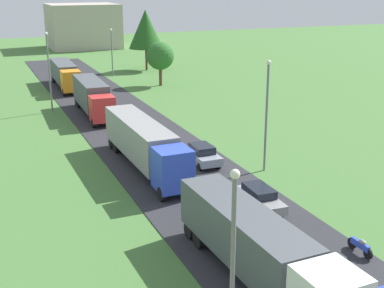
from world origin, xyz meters
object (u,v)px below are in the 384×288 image
at_px(lamppost_fourth, 112,50).
at_px(tree_maple, 160,56).
at_px(truck_second, 144,143).
at_px(motorcycle_courier, 360,246).
at_px(lamppost_second, 267,111).
at_px(distant_building, 83,26).
at_px(truck_lead, 258,247).
at_px(truck_fourth, 65,73).
at_px(truck_third, 93,96).
at_px(car_third, 203,154).
at_px(lamppost_third, 49,69).
at_px(tree_pine, 146,29).
at_px(lamppost_lead, 233,266).
at_px(car_second, 260,198).

bearing_deg(lamppost_fourth, tree_maple, -66.71).
distance_m(truck_second, motorcycle_courier, 19.23).
height_order(lamppost_second, distant_building, distant_building).
relative_size(truck_lead, motorcycle_courier, 6.85).
bearing_deg(distant_building, truck_fourth, -104.77).
distance_m(truck_second, truck_third, 19.15).
height_order(truck_second, car_third, truck_second).
distance_m(lamppost_second, lamppost_third, 29.41).
relative_size(lamppost_second, tree_pine, 0.88).
xyz_separation_m(motorcycle_courier, lamppost_fourth, (1.91, 60.87, 3.65)).
xyz_separation_m(truck_third, truck_fourth, (-0.14, 17.12, -0.13)).
xyz_separation_m(motorcycle_courier, distant_building, (5.47, 100.34, 4.29)).
distance_m(truck_lead, lamppost_second, 16.90).
bearing_deg(lamppost_fourth, lamppost_second, -89.86).
distance_m(truck_third, lamppost_fourth, 25.30).
distance_m(lamppost_second, tree_maple, 37.05).
bearing_deg(lamppost_fourth, lamppost_lead, -100.82).
bearing_deg(lamppost_third, truck_lead, -84.54).
distance_m(tree_pine, distant_building, 36.05).
relative_size(lamppost_lead, lamppost_second, 0.95).
relative_size(car_third, lamppost_third, 0.44).
bearing_deg(truck_third, motorcycle_courier, -80.00).
bearing_deg(motorcycle_courier, truck_third, 100.00).
bearing_deg(car_second, tree_pine, 79.25).
relative_size(car_third, lamppost_second, 0.46).
height_order(truck_lead, tree_maple, tree_maple).
distance_m(truck_second, lamppost_second, 10.00).
bearing_deg(car_second, lamppost_fourth, 85.71).
bearing_deg(lamppost_third, motorcycle_courier, -75.24).
xyz_separation_m(lamppost_second, lamppost_fourth, (-0.11, 47.06, -0.70)).
xyz_separation_m(car_third, tree_maple, (8.30, 33.63, 3.40)).
bearing_deg(car_second, lamppost_second, 57.32).
height_order(truck_lead, lamppost_lead, lamppost_lead).
bearing_deg(tree_maple, lamppost_second, -96.67).
bearing_deg(truck_fourth, truck_second, -89.96).
distance_m(truck_third, motorcycle_courier, 37.72).
bearing_deg(motorcycle_courier, tree_maple, 82.87).
xyz_separation_m(truck_second, car_second, (4.56, -10.58, -1.34)).
bearing_deg(truck_second, lamppost_third, 100.07).
xyz_separation_m(truck_fourth, car_third, (4.71, -37.26, -1.17)).
bearing_deg(tree_pine, truck_second, -108.31).
height_order(lamppost_lead, lamppost_second, lamppost_second).
distance_m(truck_third, truck_fourth, 17.12).
height_order(car_third, lamppost_lead, lamppost_lead).
bearing_deg(lamppost_lead, truck_third, 84.34).
relative_size(truck_fourth, tree_maple, 2.07).
distance_m(truck_third, lamppost_third, 5.95).
bearing_deg(tree_pine, truck_fourth, -146.36).
bearing_deg(lamppost_third, truck_fourth, 74.11).
bearing_deg(tree_maple, truck_second, -111.69).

